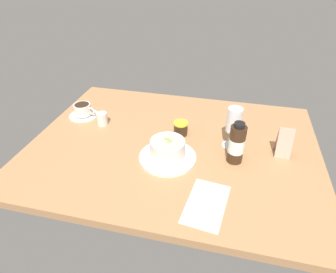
{
  "coord_description": "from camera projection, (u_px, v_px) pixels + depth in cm",
  "views": [
    {
      "loc": [
        19.3,
        -89.71,
        64.86
      ],
      "look_at": [
        -1.08,
        -4.59,
        6.17
      ],
      "focal_mm": 30.81,
      "sensor_mm": 36.0,
      "label": 1
    }
  ],
  "objects": [
    {
      "name": "ground_plane",
      "position": [
        173.0,
        147.0,
        1.13
      ],
      "size": [
        110.0,
        84.0,
        3.0
      ],
      "primitive_type": "cube",
      "color": "#B27F51"
    },
    {
      "name": "porridge_bowl",
      "position": [
        169.0,
        151.0,
        1.02
      ],
      "size": [
        20.73,
        20.73,
        8.57
      ],
      "color": "silver",
      "rests_on": "ground_plane"
    },
    {
      "name": "cutlery_setting",
      "position": [
        207.0,
        202.0,
        0.86
      ],
      "size": [
        13.55,
        20.62,
        0.9
      ],
      "color": "silver",
      "rests_on": "ground_plane"
    },
    {
      "name": "coffee_cup",
      "position": [
        83.0,
        111.0,
        1.29
      ],
      "size": [
        12.92,
        12.79,
        5.76
      ],
      "color": "silver",
      "rests_on": "ground_plane"
    },
    {
      "name": "creamer_jug",
      "position": [
        102.0,
        119.0,
        1.23
      ],
      "size": [
        4.59,
        5.34,
        5.95
      ],
      "color": "silver",
      "rests_on": "ground_plane"
    },
    {
      "name": "wine_glass",
      "position": [
        234.0,
        122.0,
        1.06
      ],
      "size": [
        6.64,
        6.64,
        16.14
      ],
      "color": "white",
      "rests_on": "ground_plane"
    },
    {
      "name": "jam_jar",
      "position": [
        181.0,
        128.0,
        1.16
      ],
      "size": [
        5.8,
        5.8,
        5.7
      ],
      "color": "#332314",
      "rests_on": "ground_plane"
    },
    {
      "name": "sauce_bottle_brown",
      "position": [
        237.0,
        144.0,
        1.0
      ],
      "size": [
        5.69,
        5.69,
        15.73
      ],
      "color": "#382314",
      "rests_on": "ground_plane"
    },
    {
      "name": "menu_card",
      "position": [
        284.0,
        142.0,
        1.04
      ],
      "size": [
        5.37,
        5.63,
        11.36
      ],
      "color": "#D2A28C",
      "rests_on": "ground_plane"
    }
  ]
}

